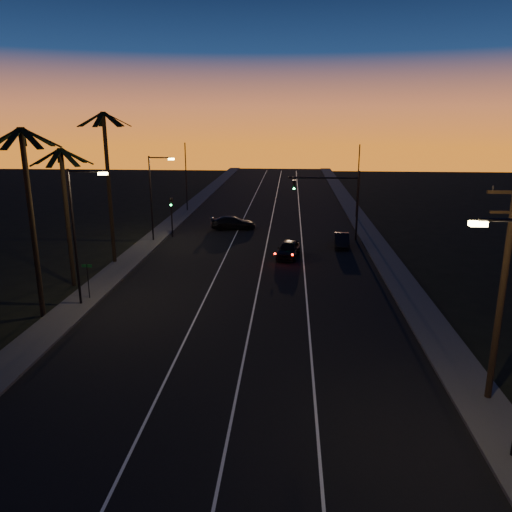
# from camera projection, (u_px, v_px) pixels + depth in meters

# --- Properties ---
(road) EXTENTS (20.00, 170.00, 0.01)m
(road) POSITION_uv_depth(u_px,v_px,m) (256.00, 266.00, 42.01)
(road) COLOR black
(road) RESTS_ON ground
(sidewalk_left) EXTENTS (2.40, 170.00, 0.16)m
(sidewalk_left) POSITION_uv_depth(u_px,v_px,m) (126.00, 262.00, 42.74)
(sidewalk_left) COLOR #383735
(sidewalk_left) RESTS_ON ground
(sidewalk_right) EXTENTS (2.40, 170.00, 0.16)m
(sidewalk_right) POSITION_uv_depth(u_px,v_px,m) (391.00, 268.00, 41.24)
(sidewalk_right) COLOR #383735
(sidewalk_right) RESTS_ON ground
(lane_stripe_left) EXTENTS (0.12, 160.00, 0.01)m
(lane_stripe_left) POSITION_uv_depth(u_px,v_px,m) (221.00, 265.00, 42.21)
(lane_stripe_left) COLOR silver
(lane_stripe_left) RESTS_ON road
(lane_stripe_mid) EXTENTS (0.12, 160.00, 0.01)m
(lane_stripe_mid) POSITION_uv_depth(u_px,v_px,m) (262.00, 266.00, 41.97)
(lane_stripe_mid) COLOR silver
(lane_stripe_mid) RESTS_ON road
(lane_stripe_right) EXTENTS (0.12, 160.00, 0.01)m
(lane_stripe_right) POSITION_uv_depth(u_px,v_px,m) (304.00, 267.00, 41.74)
(lane_stripe_right) COLOR silver
(lane_stripe_right) RESTS_ON road
(palm_near) EXTENTS (4.25, 4.16, 11.53)m
(palm_near) POSITION_uv_depth(u_px,v_px,m) (30.00, 205.00, 29.43)
(palm_near) COLOR black
(palm_near) RESTS_ON ground
(palm_mid) EXTENTS (4.25, 4.16, 10.03)m
(palm_mid) POSITION_uv_depth(u_px,v_px,m) (66.00, 202.00, 35.46)
(palm_mid) COLOR black
(palm_mid) RESTS_ON ground
(palm_far) EXTENTS (4.25, 4.16, 12.53)m
(palm_far) POSITION_uv_depth(u_px,v_px,m) (108.00, 174.00, 40.80)
(palm_far) COLOR black
(palm_far) RESTS_ON ground
(streetlight_left_near) EXTENTS (2.55, 0.26, 9.00)m
(streetlight_left_near) POSITION_uv_depth(u_px,v_px,m) (78.00, 227.00, 31.70)
(streetlight_left_near) COLOR black
(streetlight_left_near) RESTS_ON ground
(streetlight_left_far) EXTENTS (2.55, 0.26, 8.50)m
(streetlight_left_far) POSITION_uv_depth(u_px,v_px,m) (154.00, 191.00, 49.07)
(streetlight_left_far) COLOR black
(streetlight_left_far) RESTS_ON ground
(street_sign) EXTENTS (0.70, 0.06, 2.60)m
(street_sign) POSITION_uv_depth(u_px,v_px,m) (88.00, 277.00, 33.64)
(street_sign) COLOR black
(street_sign) RESTS_ON ground
(utility_pole) EXTENTS (2.20, 0.28, 10.00)m
(utility_pole) POSITION_uv_depth(u_px,v_px,m) (503.00, 286.00, 20.59)
(utility_pole) COLOR black
(utility_pole) RESTS_ON ground
(signal_mast) EXTENTS (7.10, 0.41, 7.00)m
(signal_mast) POSITION_uv_depth(u_px,v_px,m) (334.00, 193.00, 49.87)
(signal_mast) COLOR black
(signal_mast) RESTS_ON ground
(signal_post) EXTENTS (0.28, 0.37, 4.20)m
(signal_post) POSITION_uv_depth(u_px,v_px,m) (171.00, 210.00, 51.48)
(signal_post) COLOR black
(signal_post) RESTS_ON ground
(far_pole_left) EXTENTS (0.14, 0.14, 9.00)m
(far_pole_left) POSITION_uv_depth(u_px,v_px,m) (186.00, 178.00, 65.59)
(far_pole_left) COLOR black
(far_pole_left) RESTS_ON ground
(far_pole_right) EXTENTS (0.14, 0.14, 9.00)m
(far_pole_right) POSITION_uv_depth(u_px,v_px,m) (358.00, 182.00, 61.24)
(far_pole_right) COLOR black
(far_pole_right) RESTS_ON ground
(lead_car) EXTENTS (2.40, 5.05, 1.48)m
(lead_car) POSITION_uv_depth(u_px,v_px,m) (288.00, 249.00, 44.38)
(lead_car) COLOR black
(lead_car) RESTS_ON road
(right_car) EXTENTS (1.59, 3.99, 1.29)m
(right_car) POSITION_uv_depth(u_px,v_px,m) (342.00, 240.00, 48.14)
(right_car) COLOR black
(right_car) RESTS_ON road
(cross_car) EXTENTS (5.27, 2.77, 1.46)m
(cross_car) POSITION_uv_depth(u_px,v_px,m) (233.00, 223.00, 55.80)
(cross_car) COLOR black
(cross_car) RESTS_ON road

